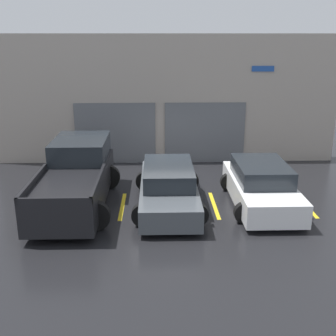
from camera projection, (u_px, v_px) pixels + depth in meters
The scene contains 9 objects.
ground_plane at pixel (167, 186), 15.07m from camera, with size 28.00×28.00×0.00m, color black.
shophouse_building at pixel (165, 100), 17.42m from camera, with size 14.31×0.68×5.22m.
pickup_truck at pixel (76, 177), 13.29m from camera, with size 2.54×5.32×1.86m.
sedan_white at pixel (261, 186), 13.25m from camera, with size 2.16×4.24×1.36m.
sedan_side at pixel (168, 187), 13.18m from camera, with size 2.18×4.67×1.32m.
parking_stripe_far_left at pixel (29, 207), 13.22m from camera, with size 0.12×2.20×0.01m, color gold.
parking_stripe_left at pixel (122, 206), 13.30m from camera, with size 0.12×2.20×0.01m, color gold.
parking_stripe_centre at pixel (214, 205), 13.38m from camera, with size 0.12×2.20×0.01m, color gold.
parking_stripe_right at pixel (305, 204), 13.46m from camera, with size 0.12×2.20×0.01m, color gold.
Camera 1 is at (-0.38, -14.16, 5.19)m, focal length 45.00 mm.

